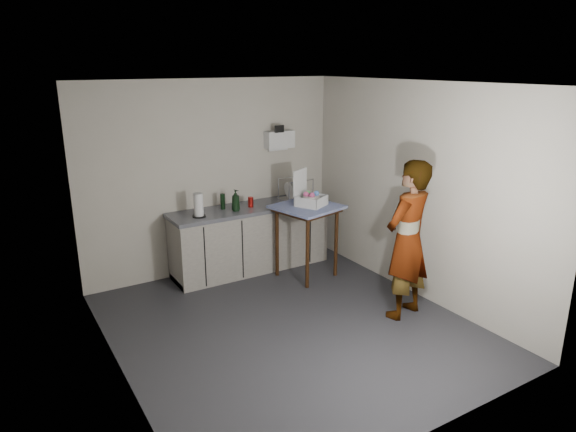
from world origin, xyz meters
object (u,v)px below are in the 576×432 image
dark_bottle (223,201)px  standing_man (408,240)px  dish_rack (295,195)px  bakery_box (310,198)px  paper_towel (199,206)px  side_table (307,215)px  soap_bottle (236,200)px  soda_can (251,202)px  kitchen_counter (251,240)px

dark_bottle → standing_man: bearing=-60.7°
dish_rack → bakery_box: size_ratio=0.95×
paper_towel → bakery_box: (1.35, -0.51, 0.04)m
side_table → bakery_box: size_ratio=2.11×
paper_towel → bakery_box: bearing=-20.8°
soap_bottle → bakery_box: (0.83, -0.52, 0.04)m
side_table → standing_man: 1.56m
standing_man → dish_rack: standing_man is taller
soda_can → dish_rack: size_ratio=0.31×
kitchen_counter → paper_towel: (-0.77, -0.10, 0.63)m
soap_bottle → paper_towel: bearing=-179.7°
side_table → soap_bottle: 0.96m
standing_man → dark_bottle: bearing=-74.6°
kitchen_counter → standing_man: standing_man is taller
soap_bottle → dish_rack: (0.97, 0.08, -0.07)m
soda_can → kitchen_counter: bearing=93.0°
soda_can → dark_bottle: bearing=165.3°
soap_bottle → bakery_box: bearing=-31.9°
dish_rack → bakery_box: (-0.14, -0.59, 0.11)m
standing_man → bakery_box: (-0.29, 1.51, 0.19)m
dish_rack → bakery_box: bakery_box is taller
kitchen_counter → soap_bottle: (-0.26, -0.09, 0.63)m
side_table → paper_towel: 1.42m
soda_can → dish_rack: (0.72, 0.01, 0.00)m
standing_man → dark_bottle: 2.52m
dark_bottle → paper_towel: 0.44m
soap_bottle → soda_can: 0.28m
dark_bottle → dish_rack: 1.09m
soda_can → side_table: bearing=-47.3°
side_table → standing_man: bearing=-90.9°
kitchen_counter → standing_man: 2.34m
bakery_box → paper_towel: bearing=132.0°
side_table → bakery_box: 0.23m
side_table → soap_bottle: bearing=134.0°
standing_man → bakery_box: standing_man is taller
soap_bottle → standing_man: bearing=-61.1°
dark_bottle → bakery_box: bakery_box is taller
bakery_box → dish_rack: bearing=49.2°
soda_can → dark_bottle: dark_bottle is taller
kitchen_counter → dish_rack: dish_rack is taller
bakery_box → soda_can: bearing=107.2°
standing_man → side_table: bearing=-91.6°
side_table → standing_man: size_ratio=0.55×
standing_man → paper_towel: bearing=-64.9°
soap_bottle → dark_bottle: soap_bottle is taller
paper_towel → bakery_box: bakery_box is taller
bakery_box → standing_man: bearing=-106.2°
soda_can → dark_bottle: (-0.37, 0.10, 0.04)m
dark_bottle → bakery_box: bearing=-36.0°
soda_can → dark_bottle: size_ratio=0.65×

